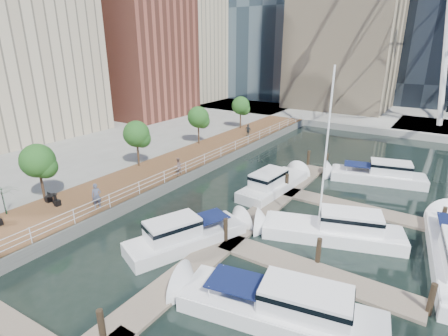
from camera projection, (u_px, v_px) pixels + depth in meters
ground at (98, 293)px, 18.79m from camera, size 520.00×520.00×0.00m
boardwalk at (164, 172)px, 35.09m from camera, size 6.00×60.00×1.00m
seawall at (187, 178)px, 33.53m from camera, size 0.25×60.00×1.00m
land_inland at (21, 135)px, 49.08m from camera, size 48.00×90.00×1.00m
land_far at (398, 89)px, 98.84m from camera, size 200.00×114.00×1.00m
pier at (447, 130)px, 52.27m from camera, size 14.00×12.00×1.00m
railing at (186, 168)px, 33.24m from camera, size 0.10×60.00×1.05m
floating_docks at (307, 245)px, 22.35m from camera, size 16.00×34.00×2.60m
midrise_condos at (91, 38)px, 52.78m from camera, size 19.00×67.00×28.00m
street_trees at (136, 134)px, 34.27m from camera, size 2.60×42.60×4.60m
yacht_foreground at (279, 319)px, 17.01m from camera, size 11.09×4.88×2.15m
pedestrian_near at (97, 196)px, 25.96m from camera, size 0.81×0.83×1.93m
pedestrian_mid at (178, 166)px, 32.82m from camera, size 0.78×0.91×1.61m
pedestrian_far at (248, 131)px, 46.00m from camera, size 1.05×0.55×1.72m
moored_yachts at (326, 241)px, 23.68m from camera, size 20.58×35.15×11.50m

